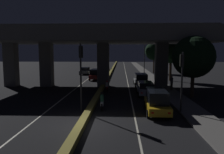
{
  "coord_description": "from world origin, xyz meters",
  "views": [
    {
      "loc": [
        2.57,
        -13.74,
        4.82
      ],
      "look_at": [
        1.1,
        20.13,
        1.01
      ],
      "focal_mm": 35.0,
      "sensor_mm": 36.0,
      "label": 1
    }
  ],
  "objects_px": {
    "car_silver_second": "(145,88)",
    "car_black_third_oncoming": "(106,67)",
    "car_grey_second_oncoming": "(85,71)",
    "pedestrian_on_sidewalk": "(172,83)",
    "car_taxi_yellow_lead": "(157,101)",
    "street_lamp": "(143,51)",
    "traffic_light_left_of_median": "(81,66)",
    "motorcycle_red_filtering_mid": "(107,87)",
    "traffic_light_right_of_median": "(182,72)",
    "motorcycle_white_filtering_near": "(102,102)",
    "car_silver_third": "(141,79)",
    "car_dark_red_lead_oncoming": "(96,74)"
  },
  "relations": [
    {
      "from": "car_silver_third",
      "to": "pedestrian_on_sidewalk",
      "type": "relative_size",
      "value": 2.56
    },
    {
      "from": "car_grey_second_oncoming",
      "to": "motorcycle_red_filtering_mid",
      "type": "height_order",
      "value": "car_grey_second_oncoming"
    },
    {
      "from": "traffic_light_left_of_median",
      "to": "street_lamp",
      "type": "height_order",
      "value": "street_lamp"
    },
    {
      "from": "traffic_light_left_of_median",
      "to": "car_taxi_yellow_lead",
      "type": "xyz_separation_m",
      "value": [
        6.08,
        0.03,
        -2.79
      ]
    },
    {
      "from": "traffic_light_left_of_median",
      "to": "traffic_light_right_of_median",
      "type": "bearing_deg",
      "value": 0.05
    },
    {
      "from": "traffic_light_right_of_median",
      "to": "motorcycle_white_filtering_near",
      "type": "bearing_deg",
      "value": 172.16
    },
    {
      "from": "traffic_light_right_of_median",
      "to": "car_silver_second",
      "type": "bearing_deg",
      "value": 106.02
    },
    {
      "from": "traffic_light_left_of_median",
      "to": "car_grey_second_oncoming",
      "type": "bearing_deg",
      "value": 98.96
    },
    {
      "from": "car_dark_red_lead_oncoming",
      "to": "car_black_third_oncoming",
      "type": "height_order",
      "value": "car_dark_red_lead_oncoming"
    },
    {
      "from": "traffic_light_right_of_median",
      "to": "car_grey_second_oncoming",
      "type": "bearing_deg",
      "value": 112.78
    },
    {
      "from": "car_dark_red_lead_oncoming",
      "to": "traffic_light_right_of_median",
      "type": "bearing_deg",
      "value": 26.43
    },
    {
      "from": "street_lamp",
      "to": "pedestrian_on_sidewalk",
      "type": "relative_size",
      "value": 5.03
    },
    {
      "from": "traffic_light_right_of_median",
      "to": "motorcycle_red_filtering_mid",
      "type": "relative_size",
      "value": 2.6
    },
    {
      "from": "car_black_third_oncoming",
      "to": "motorcycle_white_filtering_near",
      "type": "distance_m",
      "value": 42.28
    },
    {
      "from": "car_dark_red_lead_oncoming",
      "to": "car_grey_second_oncoming",
      "type": "relative_size",
      "value": 1.11
    },
    {
      "from": "motorcycle_red_filtering_mid",
      "to": "pedestrian_on_sidewalk",
      "type": "distance_m",
      "value": 8.07
    },
    {
      "from": "traffic_light_left_of_median",
      "to": "car_grey_second_oncoming",
      "type": "relative_size",
      "value": 1.34
    },
    {
      "from": "car_taxi_yellow_lead",
      "to": "car_black_third_oncoming",
      "type": "height_order",
      "value": "car_taxi_yellow_lead"
    },
    {
      "from": "car_grey_second_oncoming",
      "to": "car_black_third_oncoming",
      "type": "xyz_separation_m",
      "value": [
        3.67,
        12.66,
        -0.08
      ]
    },
    {
      "from": "car_taxi_yellow_lead",
      "to": "car_dark_red_lead_oncoming",
      "type": "bearing_deg",
      "value": 21.15
    },
    {
      "from": "car_black_third_oncoming",
      "to": "traffic_light_right_of_median",
      "type": "bearing_deg",
      "value": 11.29
    },
    {
      "from": "car_taxi_yellow_lead",
      "to": "car_black_third_oncoming",
      "type": "relative_size",
      "value": 1.08
    },
    {
      "from": "street_lamp",
      "to": "car_dark_red_lead_oncoming",
      "type": "height_order",
      "value": "street_lamp"
    },
    {
      "from": "car_grey_second_oncoming",
      "to": "street_lamp",
      "type": "bearing_deg",
      "value": 106.37
    },
    {
      "from": "traffic_light_left_of_median",
      "to": "motorcycle_red_filtering_mid",
      "type": "distance_m",
      "value": 9.99
    },
    {
      "from": "car_silver_third",
      "to": "car_dark_red_lead_oncoming",
      "type": "height_order",
      "value": "car_dark_red_lead_oncoming"
    },
    {
      "from": "car_grey_second_oncoming",
      "to": "pedestrian_on_sidewalk",
      "type": "relative_size",
      "value": 2.33
    },
    {
      "from": "car_silver_second",
      "to": "car_silver_third",
      "type": "height_order",
      "value": "car_silver_third"
    },
    {
      "from": "car_black_third_oncoming",
      "to": "motorcycle_red_filtering_mid",
      "type": "distance_m",
      "value": 33.82
    },
    {
      "from": "traffic_light_right_of_median",
      "to": "street_lamp",
      "type": "height_order",
      "value": "street_lamp"
    },
    {
      "from": "car_grey_second_oncoming",
      "to": "motorcycle_red_filtering_mid",
      "type": "distance_m",
      "value": 21.96
    },
    {
      "from": "pedestrian_on_sidewalk",
      "to": "car_silver_third",
      "type": "bearing_deg",
      "value": 126.3
    },
    {
      "from": "car_dark_red_lead_oncoming",
      "to": "car_taxi_yellow_lead",
      "type": "bearing_deg",
      "value": 21.97
    },
    {
      "from": "motorcycle_red_filtering_mid",
      "to": "street_lamp",
      "type": "bearing_deg",
      "value": -19.86
    },
    {
      "from": "car_black_third_oncoming",
      "to": "street_lamp",
      "type": "bearing_deg",
      "value": 44.79
    },
    {
      "from": "car_black_third_oncoming",
      "to": "car_grey_second_oncoming",
      "type": "bearing_deg",
      "value": -16.8
    },
    {
      "from": "street_lamp",
      "to": "car_taxi_yellow_lead",
      "type": "distance_m",
      "value": 34.13
    },
    {
      "from": "traffic_light_right_of_median",
      "to": "pedestrian_on_sidewalk",
      "type": "bearing_deg",
      "value": 81.3
    },
    {
      "from": "traffic_light_right_of_median",
      "to": "pedestrian_on_sidewalk",
      "type": "relative_size",
      "value": 2.75
    },
    {
      "from": "car_silver_second",
      "to": "pedestrian_on_sidewalk",
      "type": "bearing_deg",
      "value": -52.16
    },
    {
      "from": "traffic_light_left_of_median",
      "to": "pedestrian_on_sidewalk",
      "type": "distance_m",
      "value": 14.02
    },
    {
      "from": "car_silver_third",
      "to": "car_silver_second",
      "type": "bearing_deg",
      "value": 177.73
    },
    {
      "from": "traffic_light_left_of_median",
      "to": "car_black_third_oncoming",
      "type": "height_order",
      "value": "traffic_light_left_of_median"
    },
    {
      "from": "car_taxi_yellow_lead",
      "to": "motorcycle_red_filtering_mid",
      "type": "relative_size",
      "value": 2.47
    },
    {
      "from": "car_taxi_yellow_lead",
      "to": "motorcycle_red_filtering_mid",
      "type": "height_order",
      "value": "car_taxi_yellow_lead"
    },
    {
      "from": "car_dark_red_lead_oncoming",
      "to": "motorcycle_red_filtering_mid",
      "type": "height_order",
      "value": "car_dark_red_lead_oncoming"
    },
    {
      "from": "car_silver_second",
      "to": "pedestrian_on_sidewalk",
      "type": "relative_size",
      "value": 2.34
    },
    {
      "from": "car_grey_second_oncoming",
      "to": "pedestrian_on_sidewalk",
      "type": "distance_m",
      "value": 24.96
    },
    {
      "from": "car_silver_second",
      "to": "car_black_third_oncoming",
      "type": "height_order",
      "value": "car_silver_second"
    },
    {
      "from": "traffic_light_left_of_median",
      "to": "car_dark_red_lead_oncoming",
      "type": "xyz_separation_m",
      "value": [
        -1.34,
        21.01,
        -2.75
      ]
    }
  ]
}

